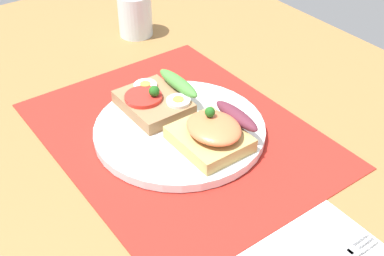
{
  "coord_description": "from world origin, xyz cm",
  "views": [
    {
      "loc": [
        47.86,
        -32.78,
        45.13
      ],
      "look_at": [
        3.0,
        0.0,
        3.08
      ],
      "focal_mm": 47.77,
      "sensor_mm": 36.0,
      "label": 1
    }
  ],
  "objects_px": {
    "plate": "(180,130)",
    "sandwich_salmon": "(214,132)",
    "drinking_glass": "(135,15)",
    "sandwich_egg_tomato": "(157,99)"
  },
  "relations": [
    {
      "from": "plate",
      "to": "sandwich_salmon",
      "type": "xyz_separation_m",
      "value": [
        0.06,
        0.02,
        0.03
      ]
    },
    {
      "from": "sandwich_salmon",
      "to": "plate",
      "type": "bearing_deg",
      "value": -165.68
    },
    {
      "from": "sandwich_egg_tomato",
      "to": "drinking_glass",
      "type": "height_order",
      "value": "drinking_glass"
    },
    {
      "from": "plate",
      "to": "sandwich_salmon",
      "type": "relative_size",
      "value": 2.46
    },
    {
      "from": "plate",
      "to": "sandwich_salmon",
      "type": "height_order",
      "value": "sandwich_salmon"
    },
    {
      "from": "plate",
      "to": "sandwich_salmon",
      "type": "distance_m",
      "value": 0.07
    },
    {
      "from": "sandwich_salmon",
      "to": "drinking_glass",
      "type": "xyz_separation_m",
      "value": [
        -0.37,
        0.1,
        0.01
      ]
    },
    {
      "from": "sandwich_salmon",
      "to": "drinking_glass",
      "type": "distance_m",
      "value": 0.38
    },
    {
      "from": "plate",
      "to": "drinking_glass",
      "type": "xyz_separation_m",
      "value": [
        -0.31,
        0.12,
        0.03
      ]
    },
    {
      "from": "sandwich_egg_tomato",
      "to": "drinking_glass",
      "type": "xyz_separation_m",
      "value": [
        -0.25,
        0.12,
        0.01
      ]
    }
  ]
}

